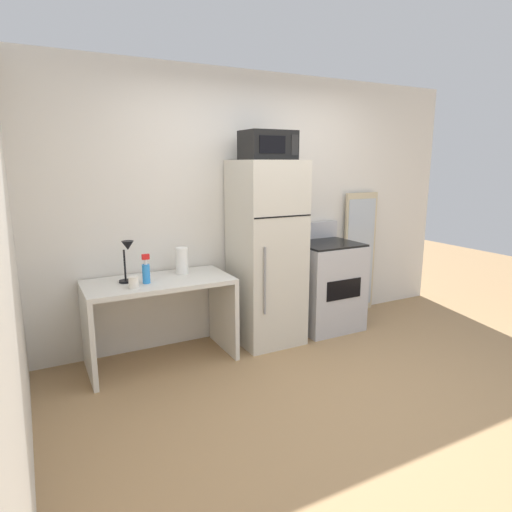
% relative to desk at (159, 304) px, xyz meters
% --- Properties ---
extents(ground_plane, '(12.00, 12.00, 0.00)m').
position_rel_desk_xyz_m(ground_plane, '(1.10, -1.32, -0.53)').
color(ground_plane, '#9E7A51').
extents(wall_back_white, '(5.00, 0.10, 2.60)m').
position_rel_desk_xyz_m(wall_back_white, '(1.10, 0.38, 0.77)').
color(wall_back_white, silver).
rests_on(wall_back_white, ground).
extents(desk, '(1.24, 0.62, 0.75)m').
position_rel_desk_xyz_m(desk, '(0.00, 0.00, 0.00)').
color(desk, silver).
rests_on(desk, ground).
extents(desk_lamp, '(0.14, 0.12, 0.35)m').
position_rel_desk_xyz_m(desk_lamp, '(-0.24, 0.04, 0.46)').
color(desk_lamp, black).
rests_on(desk_lamp, desk).
extents(spray_bottle, '(0.06, 0.06, 0.25)m').
position_rel_desk_xyz_m(spray_bottle, '(-0.11, -0.06, 0.32)').
color(spray_bottle, '#2D8CEA').
rests_on(spray_bottle, desk).
extents(paper_towel_roll, '(0.11, 0.11, 0.24)m').
position_rel_desk_xyz_m(paper_towel_roll, '(0.25, 0.11, 0.34)').
color(paper_towel_roll, white).
rests_on(paper_towel_roll, desk).
extents(coffee_mug, '(0.08, 0.08, 0.09)m').
position_rel_desk_xyz_m(coffee_mug, '(-0.24, -0.15, 0.27)').
color(coffee_mug, white).
rests_on(coffee_mug, desk).
extents(refrigerator, '(0.60, 0.64, 1.76)m').
position_rel_desk_xyz_m(refrigerator, '(1.06, 0.00, 0.35)').
color(refrigerator, beige).
rests_on(refrigerator, ground).
extents(microwave, '(0.46, 0.35, 0.26)m').
position_rel_desk_xyz_m(microwave, '(1.06, -0.02, 1.36)').
color(microwave, black).
rests_on(microwave, refrigerator).
extents(oven_range, '(0.66, 0.61, 1.10)m').
position_rel_desk_xyz_m(oven_range, '(1.79, 0.01, -0.06)').
color(oven_range, '#B7B7BC').
rests_on(oven_range, ground).
extents(leaning_mirror, '(0.44, 0.03, 1.40)m').
position_rel_desk_xyz_m(leaning_mirror, '(2.46, 0.27, 0.17)').
color(leaning_mirror, '#C6B793').
rests_on(leaning_mirror, ground).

